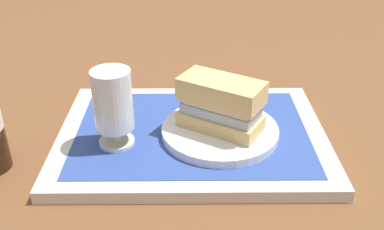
% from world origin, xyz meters
% --- Properties ---
extents(ground_plane, '(3.00, 3.00, 0.00)m').
position_xyz_m(ground_plane, '(0.00, 0.00, 0.00)').
color(ground_plane, brown).
extents(tray, '(0.44, 0.32, 0.02)m').
position_xyz_m(tray, '(0.00, 0.00, 0.01)').
color(tray, silver).
rests_on(tray, ground_plane).
extents(placemat, '(0.38, 0.27, 0.00)m').
position_xyz_m(placemat, '(0.00, 0.00, 0.02)').
color(placemat, '#2D4793').
rests_on(placemat, tray).
extents(plate, '(0.19, 0.19, 0.01)m').
position_xyz_m(plate, '(-0.05, 0.01, 0.03)').
color(plate, white).
rests_on(plate, placemat).
extents(sandwich, '(0.14, 0.12, 0.08)m').
position_xyz_m(sandwich, '(-0.04, 0.01, 0.08)').
color(sandwich, tan).
rests_on(sandwich, plate).
extents(beer_glass, '(0.06, 0.06, 0.12)m').
position_xyz_m(beer_glass, '(0.12, 0.04, 0.09)').
color(beer_glass, silver).
rests_on(beer_glass, placemat).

